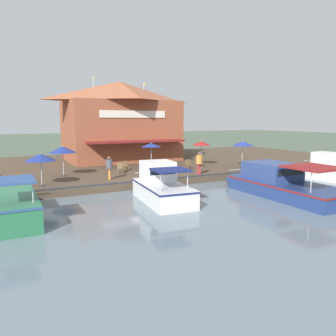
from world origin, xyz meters
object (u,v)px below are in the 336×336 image
(patio_umbrella_mid_patio_right, at_px, (63,150))
(cafe_chair_far_corner_seat, at_px, (19,178))
(patio_umbrella_by_entrance, at_px, (201,143))
(person_near_entrance, at_px, (199,160))
(motorboat_second_along, at_px, (331,170))
(tree_downstream_bank, at_px, (164,116))
(cafe_chair_back_row_seat, at_px, (188,164))
(motorboat_mid_row, at_px, (14,204))
(patio_umbrella_near_quay_edge, at_px, (41,157))
(cafe_chair_mid_patio, at_px, (125,165))
(person_mid_patio, at_px, (109,165))
(patio_umbrella_far_corner, at_px, (243,143))
(waterfront_restaurant, at_px, (120,120))
(cafe_chair_under_first_umbrella, at_px, (200,162))
(patio_umbrella_back_row, at_px, (151,145))
(cafe_chair_facing_river, at_px, (120,168))
(motorboat_outer_channel, at_px, (276,183))
(motorboat_distant_upstream, at_px, (159,187))

(patio_umbrella_mid_patio_right, xyz_separation_m, cafe_chair_far_corner_seat, (2.17, -3.35, -1.61))
(patio_umbrella_by_entrance, xyz_separation_m, person_near_entrance, (4.42, -3.06, -1.01))
(motorboat_second_along, distance_m, tree_downstream_bank, 23.13)
(patio_umbrella_by_entrance, xyz_separation_m, cafe_chair_far_corner_seat, (2.22, -16.25, -1.69))
(cafe_chair_back_row_seat, distance_m, motorboat_mid_row, 16.32)
(patio_umbrella_near_quay_edge, xyz_separation_m, cafe_chair_mid_patio, (-3.77, 7.27, -1.45))
(person_mid_patio, height_order, tree_downstream_bank, tree_downstream_bank)
(patio_umbrella_far_corner, bearing_deg, motorboat_mid_row, -72.85)
(patio_umbrella_mid_patio_right, bearing_deg, patio_umbrella_by_entrance, 90.23)
(waterfront_restaurant, distance_m, tree_downstream_bank, 9.20)
(cafe_chair_under_first_umbrella, relative_size, motorboat_second_along, 0.15)
(cafe_chair_mid_patio, xyz_separation_m, tree_downstream_bank, (-12.84, 10.19, 4.46))
(patio_umbrella_back_row, height_order, tree_downstream_bank, tree_downstream_bank)
(cafe_chair_far_corner_seat, distance_m, person_near_entrance, 13.39)
(patio_umbrella_back_row, height_order, cafe_chair_far_corner_seat, patio_umbrella_back_row)
(patio_umbrella_back_row, xyz_separation_m, cafe_chair_facing_river, (0.09, -2.88, -1.76))
(tree_downstream_bank, bearing_deg, motorboat_mid_row, -41.47)
(motorboat_second_along, bearing_deg, waterfront_restaurant, -145.69)
(patio_umbrella_far_corner, relative_size, tree_downstream_bank, 0.36)
(cafe_chair_far_corner_seat, relative_size, motorboat_mid_row, 0.13)
(waterfront_restaurant, bearing_deg, motorboat_second_along, 34.31)
(person_mid_patio, relative_size, motorboat_mid_row, 0.27)
(patio_umbrella_far_corner, xyz_separation_m, cafe_chair_under_first_umbrella, (-1.81, -3.49, -1.74))
(cafe_chair_mid_patio, relative_size, person_near_entrance, 0.47)
(patio_umbrella_near_quay_edge, distance_m, cafe_chair_far_corner_seat, 2.31)
(cafe_chair_under_first_umbrella, distance_m, motorboat_second_along, 11.04)
(cafe_chair_far_corner_seat, bearing_deg, motorboat_mid_row, -4.87)
(motorboat_mid_row, bearing_deg, person_mid_patio, 129.60)
(cafe_chair_under_first_umbrella, bearing_deg, patio_umbrella_by_entrance, 142.07)
(cafe_chair_back_row_seat, bearing_deg, patio_umbrella_back_row, -99.54)
(cafe_chair_far_corner_seat, height_order, motorboat_mid_row, motorboat_mid_row)
(patio_umbrella_near_quay_edge, height_order, person_near_entrance, patio_umbrella_near_quay_edge)
(cafe_chair_under_first_umbrella, bearing_deg, person_mid_patio, -76.02)
(patio_umbrella_far_corner, bearing_deg, patio_umbrella_near_quay_edge, -87.55)
(cafe_chair_back_row_seat, relative_size, motorboat_second_along, 0.15)
(waterfront_restaurant, bearing_deg, cafe_chair_under_first_umbrella, 26.46)
(cafe_chair_back_row_seat, relative_size, motorboat_outer_channel, 0.09)
(patio_umbrella_mid_patio_right, bearing_deg, cafe_chair_under_first_umbrella, 86.29)
(cafe_chair_back_row_seat, height_order, motorboat_distant_upstream, motorboat_distant_upstream)
(person_mid_patio, bearing_deg, person_near_entrance, 80.32)
(cafe_chair_facing_river, bearing_deg, cafe_chair_mid_patio, 143.59)
(person_mid_patio, bearing_deg, patio_umbrella_mid_patio_right, -138.91)
(patio_umbrella_far_corner, distance_m, cafe_chair_under_first_umbrella, 4.30)
(patio_umbrella_by_entrance, xyz_separation_m, cafe_chair_facing_river, (0.86, -8.52, -1.69))
(cafe_chair_facing_river, bearing_deg, motorboat_distant_upstream, -1.07)
(cafe_chair_far_corner_seat, xyz_separation_m, person_near_entrance, (2.19, 13.19, 0.68))
(cafe_chair_far_corner_seat, distance_m, cafe_chair_back_row_seat, 14.03)
(patio_umbrella_far_corner, height_order, cafe_chair_mid_patio, patio_umbrella_far_corner)
(cafe_chair_far_corner_seat, xyz_separation_m, motorboat_mid_row, (6.49, -0.55, -0.31))
(cafe_chair_under_first_umbrella, xyz_separation_m, motorboat_mid_row, (7.87, -16.15, -0.31))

